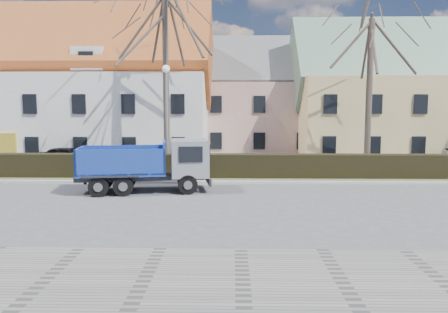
{
  "coord_description": "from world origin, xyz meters",
  "views": [
    {
      "loc": [
        2.01,
        -17.6,
        3.97
      ],
      "look_at": [
        1.57,
        2.84,
        1.6
      ],
      "focal_mm": 35.0,
      "sensor_mm": 36.0,
      "label": 1
    }
  ],
  "objects_px": {
    "streetlight": "(167,120)",
    "parked_car_a": "(68,157)",
    "dump_truck": "(140,165)",
    "cart_frame": "(84,178)"
  },
  "relations": [
    {
      "from": "streetlight",
      "to": "parked_car_a",
      "type": "height_order",
      "value": "streetlight"
    },
    {
      "from": "parked_car_a",
      "to": "streetlight",
      "type": "bearing_deg",
      "value": -110.8
    },
    {
      "from": "streetlight",
      "to": "parked_car_a",
      "type": "xyz_separation_m",
      "value": [
        -6.95,
        3.23,
        -2.48
      ]
    },
    {
      "from": "dump_truck",
      "to": "parked_car_a",
      "type": "distance_m",
      "value": 10.17
    },
    {
      "from": "cart_frame",
      "to": "parked_car_a",
      "type": "distance_m",
      "value": 6.89
    },
    {
      "from": "dump_truck",
      "to": "parked_car_a",
      "type": "relative_size",
      "value": 1.54
    },
    {
      "from": "streetlight",
      "to": "cart_frame",
      "type": "xyz_separation_m",
      "value": [
        -3.83,
        -2.9,
        -2.81
      ]
    },
    {
      "from": "dump_truck",
      "to": "streetlight",
      "type": "bearing_deg",
      "value": 74.08
    },
    {
      "from": "cart_frame",
      "to": "dump_truck",
      "type": "bearing_deg",
      "value": -28.11
    },
    {
      "from": "cart_frame",
      "to": "parked_car_a",
      "type": "relative_size",
      "value": 0.19
    }
  ]
}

